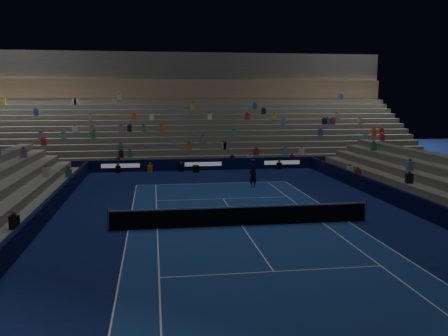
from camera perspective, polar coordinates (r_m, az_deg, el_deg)
name	(u,v)px	position (r m, az deg, el deg)	size (l,w,h in m)	color
ground	(242,226)	(23.90, 2.11, -6.83)	(90.00, 90.00, 0.00)	#0C164A
court_surface	(242,226)	(23.89, 2.11, -6.82)	(10.97, 23.77, 0.01)	navy
sponsor_barrier_far	(203,164)	(41.79, -2.49, 0.43)	(44.00, 0.25, 1.00)	#080D32
sponsor_barrier_east	(426,209)	(27.22, 22.70, -4.51)	(0.25, 37.00, 1.00)	black
sponsor_barrier_west	(35,223)	(24.03, -21.42, -6.09)	(0.25, 37.00, 1.00)	black
grandstand_main	(194,125)	(50.83, -3.60, 5.09)	(44.00, 15.20, 11.20)	#62625E
tennis_net	(242,216)	(23.77, 2.11, -5.65)	(12.90, 0.10, 1.10)	#B2B2B7
tennis_player	(253,176)	(34.01, 3.43, -0.94)	(0.56, 0.37, 1.54)	black
broadcast_camera	(196,169)	(40.64, -3.34, -0.08)	(0.53, 0.93, 0.59)	black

